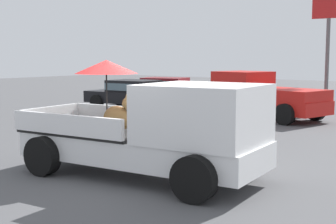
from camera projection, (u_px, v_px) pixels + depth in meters
ground_plane at (141, 176)px, 9.68m from camera, size 80.00×80.00×0.00m
pickup_truck_main at (160, 130)px, 9.34m from camera, size 5.20×2.61×2.33m
pickup_truck_red at (262, 96)px, 18.78m from camera, size 5.09×3.02×1.80m
parked_sedan_near at (166, 89)px, 24.45m from camera, size 4.59×2.70×1.33m
parked_sedan_far at (133, 93)px, 21.96m from camera, size 4.44×2.26×1.33m
motel_sign at (328, 31)px, 20.02m from camera, size 1.40×0.16×4.88m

